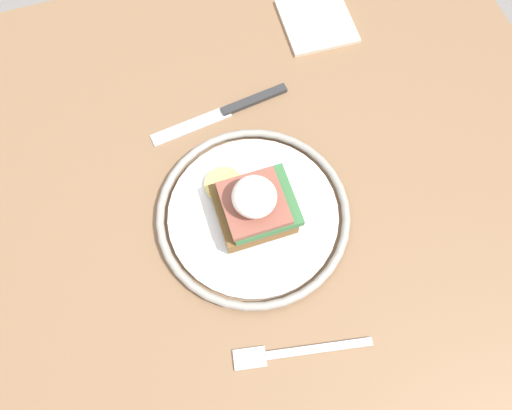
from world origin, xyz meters
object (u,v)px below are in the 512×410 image
at_px(plate, 256,213).
at_px(knife, 231,109).
at_px(fork, 295,352).
at_px(sandwich, 256,203).
at_px(napkin, 317,21).

height_order(plate, knife, plate).
xyz_separation_m(plate, fork, (-0.17, 0.01, -0.01)).
distance_m(sandwich, fork, 0.17).
relative_size(sandwich, napkin, 1.07).
xyz_separation_m(plate, sandwich, (-0.00, 0.00, 0.04)).
bearing_deg(napkin, sandwich, 145.82).
xyz_separation_m(plate, knife, (0.16, -0.02, -0.01)).
xyz_separation_m(sandwich, napkin, (0.26, -0.18, -0.04)).
relative_size(sandwich, knife, 0.57).
xyz_separation_m(plate, napkin, (0.26, -0.18, -0.00)).
height_order(plate, napkin, plate).
height_order(sandwich, napkin, sandwich).
distance_m(plate, knife, 0.16).
xyz_separation_m(sandwich, knife, (0.16, -0.02, -0.04)).
height_order(fork, knife, knife).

